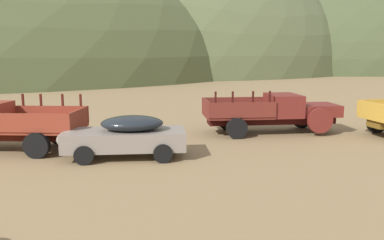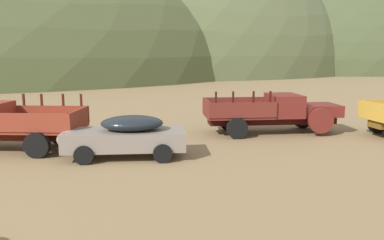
{
  "view_description": "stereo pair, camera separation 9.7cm",
  "coord_description": "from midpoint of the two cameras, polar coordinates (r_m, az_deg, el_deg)",
  "views": [
    {
      "loc": [
        5.69,
        -5.87,
        3.78
      ],
      "look_at": [
        9.42,
        8.0,
        1.34
      ],
      "focal_mm": 36.13,
      "sensor_mm": 36.0,
      "label": 1
    },
    {
      "loc": [
        5.79,
        -5.9,
        3.78
      ],
      "look_at": [
        9.42,
        8.0,
        1.34
      ],
      "focal_mm": 36.13,
      "sensor_mm": 36.0,
      "label": 2
    }
  ],
  "objects": [
    {
      "name": "hill_distant",
      "position": [
        87.98,
        -5.19,
        7.11
      ],
      "size": [
        88.27,
        68.13,
        54.02
      ],
      "primitive_type": "ellipsoid",
      "color": "#56603D",
      "rests_on": "ground"
    },
    {
      "name": "hill_far_right",
      "position": [
        106.5,
        23.45,
        6.79
      ],
      "size": [
        90.54,
        57.81,
        43.4
      ],
      "primitive_type": "ellipsoid",
      "color": "#424C2D",
      "rests_on": "ground"
    },
    {
      "name": "car_primer_gray",
      "position": [
        14.53,
        -10.53,
        -2.32
      ],
      "size": [
        4.87,
        2.54,
        1.57
      ],
      "rotation": [
        0.0,
        0.0,
        2.97
      ],
      "color": "slate",
      "rests_on": "ground"
    },
    {
      "name": "truck_oxblood",
      "position": [
        19.27,
        12.66,
        1.15
      ],
      "size": [
        6.72,
        3.15,
        2.16
      ],
      "rotation": [
        0.0,
        0.0,
        -0.15
      ],
      "color": "black",
      "rests_on": "ground"
    }
  ]
}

